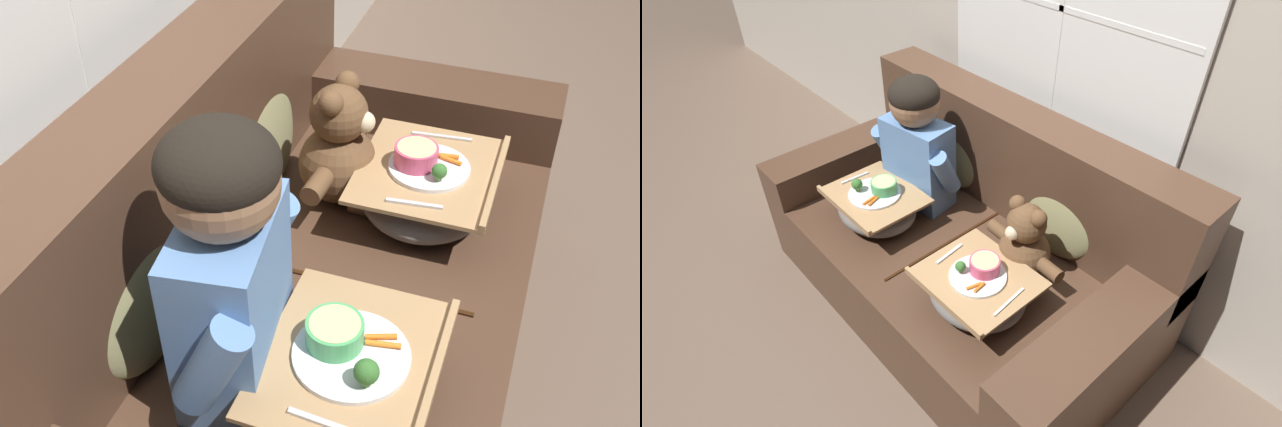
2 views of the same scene
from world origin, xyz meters
TOP-DOWN VIEW (x-y plane):
  - ground_plane at (0.00, 0.00)m, footprint 14.00×14.00m
  - couch at (0.00, 0.08)m, footprint 1.82×0.99m
  - throw_pillow_behind_child at (-0.34, 0.31)m, footprint 0.38×0.19m
  - throw_pillow_behind_teddy at (0.34, 0.31)m, footprint 0.39×0.19m
  - child_figure at (-0.34, 0.07)m, footprint 0.47×0.25m
  - teddy_bear at (0.34, 0.07)m, footprint 0.40×0.28m
  - lap_tray_child at (-0.34, -0.18)m, footprint 0.43×0.35m
  - lap_tray_teddy at (0.34, -0.18)m, footprint 0.42×0.37m

SIDE VIEW (x-z plane):
  - ground_plane at x=0.00m, z-range 0.00..0.00m
  - couch at x=0.00m, z-range -0.14..0.77m
  - lap_tray_teddy at x=0.34m, z-range 0.38..0.60m
  - lap_tray_child at x=-0.34m, z-range 0.38..0.60m
  - teddy_bear at x=0.34m, z-range 0.38..0.75m
  - throw_pillow_behind_child at x=-0.34m, z-range 0.39..0.79m
  - throw_pillow_behind_teddy at x=0.34m, z-range 0.39..0.79m
  - child_figure at x=-0.34m, z-range 0.44..1.08m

